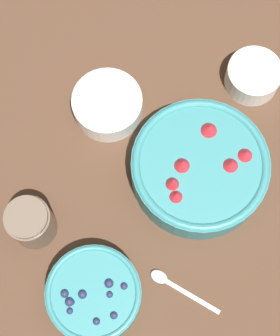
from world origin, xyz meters
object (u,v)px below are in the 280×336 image
bowl_blueberries (96,295)px  bowl_bananas (107,104)px  bowl_cream (254,75)px  jar_chocolate (31,223)px  bowl_strawberries (199,168)px

bowl_blueberries → bowl_bananas: 0.36m
bowl_cream → jar_chocolate: size_ratio=1.06×
bowl_blueberries → bowl_cream: (0.51, -0.02, -0.00)m
bowl_strawberries → bowl_blueberries: (-0.29, 0.03, -0.01)m
bowl_strawberries → bowl_blueberries: 0.29m
bowl_bananas → jar_chocolate: size_ratio=1.34×
bowl_blueberries → bowl_bananas: bowl_blueberries is taller
bowl_bananas → bowl_strawberries: bearing=-94.2°
bowl_strawberries → bowl_cream: bearing=3.1°
bowl_blueberries → jar_chocolate: bearing=76.6°
bowl_cream → bowl_strawberries: bearing=-176.9°
bowl_bananas → jar_chocolate: 0.27m
bowl_cream → jar_chocolate: jar_chocolate is taller
bowl_blueberries → bowl_bananas: size_ratio=1.21×
bowl_bananas → bowl_cream: (0.21, -0.20, 0.00)m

